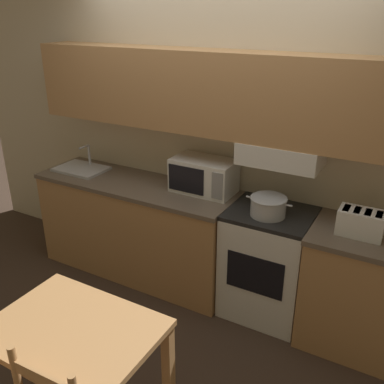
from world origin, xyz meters
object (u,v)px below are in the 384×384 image
object	(u,v)px
toaster	(361,223)
dining_table	(75,348)
stove_range	(267,263)
cooking_pot	(268,206)
microwave	(204,176)
sink_basin	(81,168)

from	to	relation	value
toaster	dining_table	bearing A→B (deg)	-127.05
stove_range	cooking_pot	world-z (taller)	cooking_pot
stove_range	microwave	xyz separation A→B (m)	(-0.62, 0.10, 0.58)
cooking_pot	toaster	world-z (taller)	toaster
toaster	dining_table	size ratio (longest dim) A/B	0.35
cooking_pot	sink_basin	size ratio (longest dim) A/B	0.75
stove_range	toaster	xyz separation A→B (m)	(0.63, -0.04, 0.53)
toaster	sink_basin	bearing A→B (deg)	179.36
cooking_pot	toaster	size ratio (longest dim) A/B	1.14
cooking_pot	dining_table	bearing A→B (deg)	-108.84
cooking_pot	microwave	xyz separation A→B (m)	(-0.62, 0.16, 0.06)
toaster	sink_basin	world-z (taller)	sink_basin
stove_range	cooking_pot	bearing A→B (deg)	-94.98
microwave	toaster	distance (m)	1.26
stove_range	sink_basin	xyz separation A→B (m)	(-1.85, -0.02, 0.46)
stove_range	toaster	world-z (taller)	toaster
toaster	dining_table	world-z (taller)	toaster
stove_range	sink_basin	world-z (taller)	sink_basin
microwave	sink_basin	world-z (taller)	microwave
stove_range	dining_table	xyz separation A→B (m)	(-0.51, -1.55, 0.18)
toaster	cooking_pot	bearing A→B (deg)	-178.04
cooking_pot	sink_basin	bearing A→B (deg)	178.46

